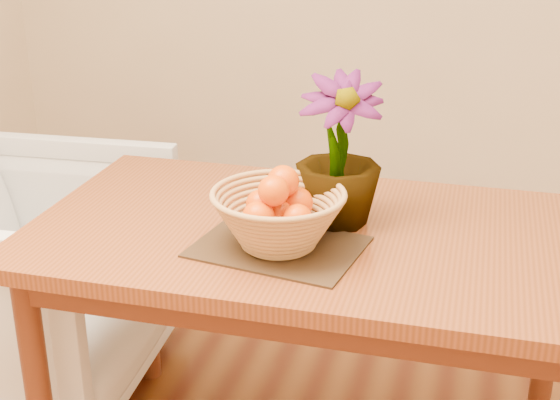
% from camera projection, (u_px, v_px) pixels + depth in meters
% --- Properties ---
extents(table, '(1.40, 0.80, 0.75)m').
position_uv_depth(table, '(313.00, 260.00, 1.96)').
color(table, brown).
rests_on(table, floor).
extents(placemat, '(0.42, 0.34, 0.01)m').
position_uv_depth(placemat, '(278.00, 247.00, 1.82)').
color(placemat, '#362313').
rests_on(placemat, table).
extents(wicker_basket, '(0.31, 0.31, 0.13)m').
position_uv_depth(wicker_basket, '(278.00, 221.00, 1.79)').
color(wicker_basket, tan).
rests_on(wicker_basket, placemat).
extents(orange_pile, '(0.17, 0.18, 0.13)m').
position_uv_depth(orange_pile, '(279.00, 203.00, 1.78)').
color(orange_pile, '#D44E03').
rests_on(orange_pile, wicker_basket).
extents(potted_plant, '(0.25, 0.25, 0.38)m').
position_uv_depth(potted_plant, '(339.00, 151.00, 1.89)').
color(potted_plant, '#164112').
rests_on(potted_plant, table).
extents(armchair, '(0.81, 0.86, 0.84)m').
position_uv_depth(armchair, '(17.00, 271.00, 2.42)').
color(armchair, '#846B5B').
rests_on(armchair, floor).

